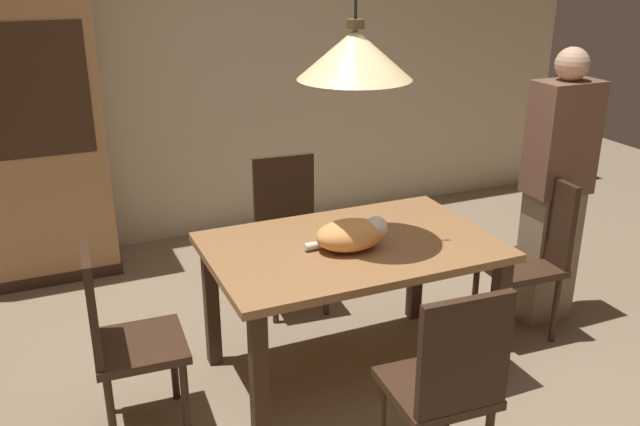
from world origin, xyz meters
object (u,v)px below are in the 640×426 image
hutch_bookcase (15,150)px  chair_far_back (289,226)px  chair_near_front (447,382)px  chair_right_side (532,250)px  cat_sleeping (353,234)px  person_standing (556,190)px  chair_left_side (120,333)px  pendant_lamp (355,54)px  dining_table (351,262)px

hutch_bookcase → chair_far_back: bearing=-35.0°
chair_near_front → hutch_bookcase: bearing=117.7°
chair_right_side → cat_sleeping: size_ratio=2.38×
chair_right_side → person_standing: person_standing is taller
chair_right_side → chair_near_front: (-1.13, -0.87, 0.00)m
chair_left_side → person_standing: size_ratio=0.58×
cat_sleeping → person_standing: 1.37m
cat_sleeping → hutch_bookcase: (-1.44, 1.98, 0.06)m
chair_near_front → chair_left_side: same height
pendant_lamp → hutch_bookcase: 2.53m
chair_left_side → cat_sleeping: (1.10, -0.07, 0.32)m
dining_table → chair_right_side: size_ratio=1.51×
dining_table → pendant_lamp: size_ratio=1.08×
cat_sleeping → person_standing: person_standing is taller
chair_far_back → person_standing: 1.57m
chair_left_side → hutch_bookcase: bearing=100.2°
chair_near_front → dining_table: bearing=89.7°
pendant_lamp → person_standing: 1.59m
person_standing → cat_sleeping: bearing=-173.5°
chair_right_side → chair_far_back: (-1.12, 0.88, 0.00)m
chair_near_front → hutch_bookcase: size_ratio=0.50×
dining_table → cat_sleeping: 0.19m
cat_sleeping → chair_right_side: bearing=3.0°
cat_sleeping → pendant_lamp: pendant_lamp is taller
person_standing → dining_table: bearing=-176.2°
chair_far_back → chair_near_front: same height
chair_far_back → pendant_lamp: bearing=-90.4°
chair_left_side → person_standing: (2.46, 0.09, 0.30)m
chair_right_side → chair_left_side: (-2.26, 0.01, 0.00)m
chair_far_back → hutch_bookcase: hutch_bookcase is taller
chair_right_side → chair_near_front: size_ratio=1.00×
chair_right_side → cat_sleeping: chair_right_side is taller
cat_sleeping → pendant_lamp: bearing=67.2°
dining_table → cat_sleeping: cat_sleeping is taller
hutch_bookcase → person_standing: (2.81, -1.82, -0.08)m
person_standing → chair_near_front: bearing=-144.2°
cat_sleeping → chair_near_front: bearing=-88.4°
chair_near_front → chair_far_back: bearing=89.6°
chair_right_side → dining_table: bearing=179.8°
pendant_lamp → hutch_bookcase: size_ratio=0.70×
dining_table → chair_right_side: 1.14m
dining_table → person_standing: (1.34, 0.09, 0.16)m
hutch_bookcase → pendant_lamp: bearing=-52.4°
dining_table → hutch_bookcase: size_ratio=0.76×
chair_far_back → hutch_bookcase: size_ratio=0.50×
pendant_lamp → chair_near_front: bearing=-90.3°
hutch_bookcase → person_standing: 3.35m
chair_right_side → chair_left_side: bearing=179.8°
chair_far_back → dining_table: bearing=-90.4°
chair_far_back → pendant_lamp: pendant_lamp is taller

